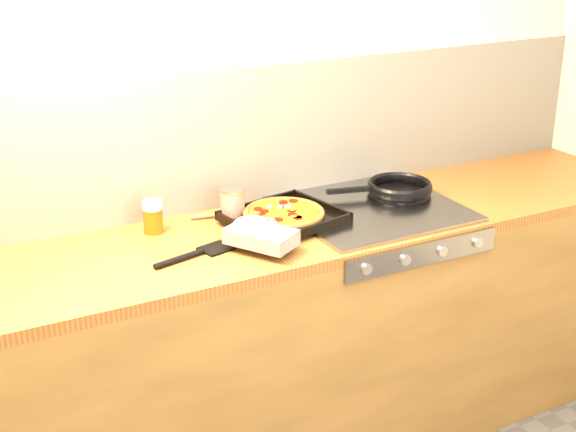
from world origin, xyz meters
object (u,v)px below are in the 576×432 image
frying_pan (398,188)px  juice_glass (153,216)px  pizza_on_tray (276,220)px  tomato_can (233,205)px

frying_pan → juice_glass: (-0.92, 0.10, 0.02)m
pizza_on_tray → frying_pan: bearing=8.0°
pizza_on_tray → tomato_can: (-0.09, 0.15, 0.02)m
pizza_on_tray → tomato_can: 0.18m
tomato_can → frying_pan: bearing=-6.5°
juice_glass → tomato_can: bearing=-6.5°
pizza_on_tray → juice_glass: 0.41m
pizza_on_tray → juice_glass: juice_glass is taller
tomato_can → juice_glass: size_ratio=1.06×
frying_pan → juice_glass: size_ratio=3.76×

